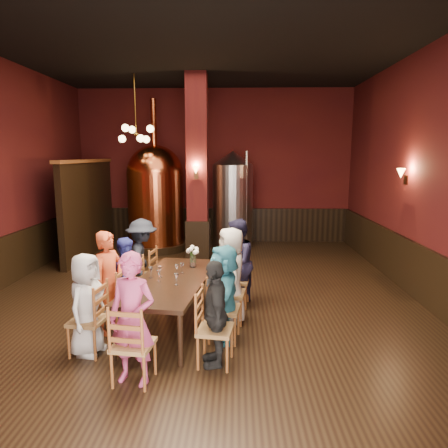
{
  "coord_description": "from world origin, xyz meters",
  "views": [
    {
      "loc": [
        0.66,
        -6.98,
        2.59
      ],
      "look_at": [
        0.43,
        0.2,
        1.35
      ],
      "focal_mm": 32.0,
      "sensor_mm": 36.0,
      "label": 1
    }
  ],
  "objects_px": {
    "person_0": "(87,304)",
    "person_2": "(128,276)",
    "steel_vessel": "(233,200)",
    "rose_vase": "(193,253)",
    "person_1": "(109,282)",
    "copper_kettle": "(156,196)",
    "dining_table": "(172,283)"
  },
  "relations": [
    {
      "from": "dining_table",
      "to": "copper_kettle",
      "type": "bearing_deg",
      "value": 111.37
    },
    {
      "from": "person_2",
      "to": "rose_vase",
      "type": "distance_m",
      "value": 1.12
    },
    {
      "from": "person_2",
      "to": "steel_vessel",
      "type": "bearing_deg",
      "value": 2.45
    },
    {
      "from": "dining_table",
      "to": "steel_vessel",
      "type": "distance_m",
      "value": 5.49
    },
    {
      "from": "dining_table",
      "to": "person_0",
      "type": "relative_size",
      "value": 1.85
    },
    {
      "from": "dining_table",
      "to": "rose_vase",
      "type": "bearing_deg",
      "value": 76.94
    },
    {
      "from": "person_0",
      "to": "rose_vase",
      "type": "xyz_separation_m",
      "value": [
        1.22,
        1.53,
        0.31
      ]
    },
    {
      "from": "person_1",
      "to": "steel_vessel",
      "type": "bearing_deg",
      "value": 7.38
    },
    {
      "from": "rose_vase",
      "to": "copper_kettle",
      "type": "bearing_deg",
      "value": 108.65
    },
    {
      "from": "dining_table",
      "to": "person_0",
      "type": "height_order",
      "value": "person_0"
    },
    {
      "from": "person_0",
      "to": "person_2",
      "type": "height_order",
      "value": "person_0"
    },
    {
      "from": "person_2",
      "to": "rose_vase",
      "type": "relative_size",
      "value": 3.52
    },
    {
      "from": "person_1",
      "to": "copper_kettle",
      "type": "relative_size",
      "value": 0.37
    },
    {
      "from": "person_2",
      "to": "steel_vessel",
      "type": "xyz_separation_m",
      "value": [
        1.66,
        4.95,
        0.7
      ]
    },
    {
      "from": "person_0",
      "to": "person_1",
      "type": "distance_m",
      "value": 0.67
    },
    {
      "from": "steel_vessel",
      "to": "rose_vase",
      "type": "bearing_deg",
      "value": -97.38
    },
    {
      "from": "person_2",
      "to": "rose_vase",
      "type": "height_order",
      "value": "person_2"
    },
    {
      "from": "dining_table",
      "to": "person_2",
      "type": "distance_m",
      "value": 0.91
    },
    {
      "from": "dining_table",
      "to": "rose_vase",
      "type": "relative_size",
      "value": 6.84
    },
    {
      "from": "person_1",
      "to": "rose_vase",
      "type": "height_order",
      "value": "person_1"
    },
    {
      "from": "copper_kettle",
      "to": "steel_vessel",
      "type": "relative_size",
      "value": 1.5
    },
    {
      "from": "rose_vase",
      "to": "person_2",
      "type": "bearing_deg",
      "value": -168.38
    },
    {
      "from": "person_0",
      "to": "person_2",
      "type": "bearing_deg",
      "value": 4.83
    },
    {
      "from": "dining_table",
      "to": "person_1",
      "type": "height_order",
      "value": "person_1"
    },
    {
      "from": "dining_table",
      "to": "copper_kettle",
      "type": "distance_m",
      "value": 5.29
    },
    {
      "from": "person_0",
      "to": "copper_kettle",
      "type": "xyz_separation_m",
      "value": [
        -0.28,
        5.96,
        0.8
      ]
    },
    {
      "from": "person_1",
      "to": "person_2",
      "type": "relative_size",
      "value": 1.17
    },
    {
      "from": "person_0",
      "to": "steel_vessel",
      "type": "height_order",
      "value": "steel_vessel"
    },
    {
      "from": "dining_table",
      "to": "person_2",
      "type": "relative_size",
      "value": 1.94
    },
    {
      "from": "steel_vessel",
      "to": "copper_kettle",
      "type": "bearing_deg",
      "value": -171.88
    },
    {
      "from": "copper_kettle",
      "to": "rose_vase",
      "type": "bearing_deg",
      "value": -71.35
    },
    {
      "from": "dining_table",
      "to": "person_1",
      "type": "bearing_deg",
      "value": -158.78
    }
  ]
}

